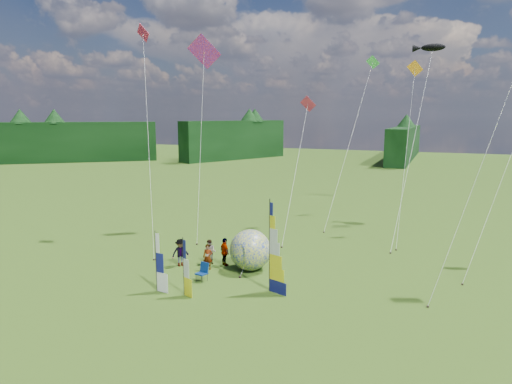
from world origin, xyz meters
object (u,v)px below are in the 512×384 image
at_px(side_banner_far, 156,262).
at_px(camp_chair, 202,272).
at_px(spectator_c, 180,252).
at_px(spectator_d, 225,252).
at_px(kite_whale, 415,129).
at_px(side_banner_left, 184,267).
at_px(spectator_a, 208,257).
at_px(feather_banner_main, 270,247).
at_px(bol_inflatable, 250,250).
at_px(spectator_b, 210,252).

bearing_deg(side_banner_far, camp_chair, 61.75).
xyz_separation_m(spectator_c, spectator_d, (2.67, 1.16, 0.02)).
distance_m(camp_chair, kite_whale, 21.57).
xyz_separation_m(side_banner_left, spectator_a, (-0.84, 4.23, -0.75)).
bearing_deg(camp_chair, spectator_d, 101.64).
xyz_separation_m(side_banner_left, camp_chair, (-0.14, 2.20, -1.02)).
height_order(feather_banner_main, spectator_d, feather_banner_main).
bearing_deg(bol_inflatable, side_banner_far, -122.91).
bearing_deg(spectator_d, side_banner_left, 128.96).
bearing_deg(spectator_b, side_banner_left, -84.56).
bearing_deg(spectator_b, side_banner_far, -103.08).
xyz_separation_m(spectator_a, kite_whale, (11.20, 14.97, 7.85)).
distance_m(spectator_a, spectator_d, 1.29).
bearing_deg(spectator_c, side_banner_left, -108.07).
distance_m(bol_inflatable, spectator_d, 1.90).
relative_size(side_banner_left, side_banner_far, 0.94).
distance_m(side_banner_left, spectator_d, 5.36).
bearing_deg(side_banner_far, spectator_b, 91.06).
bearing_deg(spectator_a, spectator_b, 94.46).
xyz_separation_m(spectator_b, camp_chair, (1.08, -3.06, -0.26)).
height_order(side_banner_far, spectator_c, side_banner_far).
bearing_deg(spectator_a, feather_banner_main, -36.49).
height_order(side_banner_left, kite_whale, kite_whale).
bearing_deg(camp_chair, kite_whale, 69.73).
bearing_deg(side_banner_left, spectator_b, 124.32).
bearing_deg(kite_whale, feather_banner_main, -105.38).
relative_size(side_banner_far, bol_inflatable, 1.28).
relative_size(side_banner_far, spectator_c, 1.85).
xyz_separation_m(side_banner_far, spectator_a, (0.89, 4.32, -0.86)).
relative_size(spectator_c, kite_whale, 0.11).
bearing_deg(spectator_c, spectator_d, -28.84).
bearing_deg(feather_banner_main, side_banner_far, -137.65).
height_order(side_banner_far, bol_inflatable, side_banner_far).
height_order(spectator_c, spectator_d, spectator_d).
bearing_deg(feather_banner_main, side_banner_left, -130.54).
bearing_deg(spectator_b, spectator_d, -4.71).
xyz_separation_m(spectator_b, spectator_d, (1.07, 0.05, 0.11)).
relative_size(side_banner_far, spectator_d, 1.80).
distance_m(side_banner_far, camp_chair, 3.01).
bearing_deg(kite_whale, spectator_a, -121.86).
relative_size(feather_banner_main, side_banner_far, 1.51).
bearing_deg(spectator_b, kite_whale, 42.64).
relative_size(bol_inflatable, spectator_b, 1.59).
distance_m(spectator_a, camp_chair, 2.17).
height_order(spectator_a, camp_chair, spectator_a).
distance_m(feather_banner_main, spectator_d, 5.44).
bearing_deg(feather_banner_main, bol_inflatable, 149.78).
distance_m(bol_inflatable, spectator_b, 2.97).
height_order(spectator_d, camp_chair, spectator_d).
bearing_deg(side_banner_far, spectator_d, 80.23).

